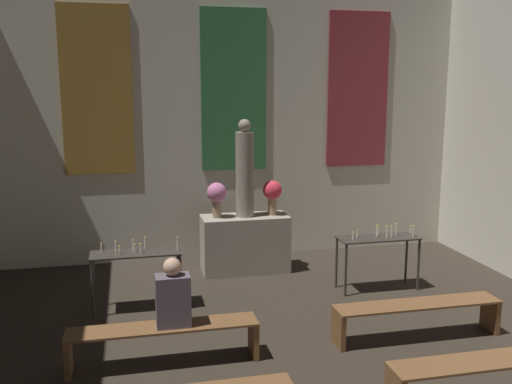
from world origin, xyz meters
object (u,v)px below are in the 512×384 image
object	(u,v)px
candle_rack_right	(378,245)
pew_back_right	(417,312)
altar	(245,244)
candle_rack_left	(136,260)
person_seated	(173,296)
statue	(245,171)
pew_third_right	(492,370)
pew_back_left	(164,336)
flower_vase_right	(272,193)
flower_vase_left	(217,195)

from	to	relation	value
candle_rack_right	pew_back_right	xyz separation A→B (m)	(-0.25, -1.65, -0.35)
altar	candle_rack_right	size ratio (longest dim) A/B	1.17
candle_rack_left	person_seated	xyz separation A→B (m)	(0.35, -1.65, 0.09)
statue	pew_back_right	distance (m)	3.48
statue	candle_rack_left	distance (m)	2.31
statue	pew_third_right	size ratio (longest dim) A/B	0.76
pew_back_left	flower_vase_right	bearing A→B (deg)	56.31
altar	person_seated	bearing A→B (deg)	-115.35
pew_back_right	flower_vase_left	bearing A→B (deg)	123.69
altar	person_seated	world-z (taller)	person_seated
altar	pew_third_right	world-z (taller)	altar
pew_back_left	flower_vase_left	bearing A→B (deg)	70.36
candle_rack_right	person_seated	distance (m)	3.50
statue	flower_vase_left	xyz separation A→B (m)	(-0.45, 0.00, -0.36)
candle_rack_left	candle_rack_right	bearing A→B (deg)	-0.03
altar	person_seated	size ratio (longest dim) A/B	1.85
altar	pew_back_right	xyz separation A→B (m)	(1.47, -2.88, -0.13)
altar	pew_back_right	distance (m)	3.23
candle_rack_left	statue	bearing A→B (deg)	35.55
statue	flower_vase_right	bearing A→B (deg)	0.00
candle_rack_left	candle_rack_right	size ratio (longest dim) A/B	1.00
altar	flower_vase_left	bearing A→B (deg)	180.00
candle_rack_left	pew_third_right	distance (m)	4.44
pew_back_left	person_seated	bearing A→B (deg)	0.00
altar	pew_third_right	bearing A→B (deg)	-71.08
flower_vase_left	candle_rack_left	bearing A→B (deg)	-136.01
candle_rack_left	person_seated	bearing A→B (deg)	-77.94
flower_vase_left	person_seated	xyz separation A→B (m)	(-0.92, -2.88, -0.50)
person_seated	statue	bearing A→B (deg)	64.65
statue	candle_rack_right	distance (m)	2.32
flower_vase_right	candle_rack_left	size ratio (longest dim) A/B	0.47
altar	candle_rack_right	xyz separation A→B (m)	(1.72, -1.23, 0.22)
pew_back_right	person_seated	xyz separation A→B (m)	(-2.83, 0.00, 0.44)
candle_rack_right	person_seated	size ratio (longest dim) A/B	1.59
candle_rack_right	pew_back_right	distance (m)	1.70
candle_rack_left	pew_back_left	bearing A→B (deg)	-81.62
candle_rack_right	pew_back_right	size ratio (longest dim) A/B	0.58
flower_vase_right	altar	bearing A→B (deg)	180.00
flower_vase_left	pew_back_right	bearing A→B (deg)	-56.31
altar	pew_third_right	xyz separation A→B (m)	(1.47, -4.29, -0.13)
statue	candle_rack_right	world-z (taller)	statue
candle_rack_left	pew_third_right	size ratio (longest dim) A/B	0.58
altar	pew_third_right	size ratio (longest dim) A/B	0.68
flower_vase_left	statue	bearing A→B (deg)	0.00
pew_back_left	person_seated	size ratio (longest dim) A/B	2.72
candle_rack_left	person_seated	size ratio (longest dim) A/B	1.59
candle_rack_right	pew_third_right	xyz separation A→B (m)	(-0.25, -3.07, -0.35)
candle_rack_right	pew_third_right	bearing A→B (deg)	-94.63
candle_rack_right	pew_third_right	distance (m)	3.10
altar	pew_back_right	bearing A→B (deg)	-62.90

